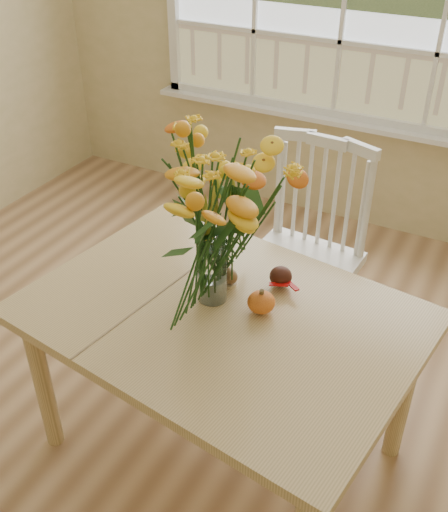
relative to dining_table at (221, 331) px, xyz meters
The scene contains 8 objects.
floor 0.73m from the dining_table, 146.97° to the right, with size 4.00×4.50×0.01m, color #966D48.
wall_back 2.20m from the dining_table, 98.26° to the left, with size 4.00×0.02×2.70m, color #C6BA7F.
dining_table is the anchor object (origin of this frame).
windsor_chair 0.79m from the dining_table, 87.53° to the left, with size 0.50×0.48×1.03m.
flower_vase 0.45m from the dining_table, 141.20° to the left, with size 0.49×0.49×0.59m.
pumpkin 0.19m from the dining_table, 25.97° to the left, with size 0.10×0.10×0.08m, color #C84A17.
turkey_figurine 0.20m from the dining_table, 108.70° to the left, with size 0.09×0.07×0.10m.
dark_gourd 0.29m from the dining_table, 62.22° to the left, with size 0.13×0.08×0.08m.
Camera 1 is at (1.07, -1.25, 2.05)m, focal length 42.00 mm.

